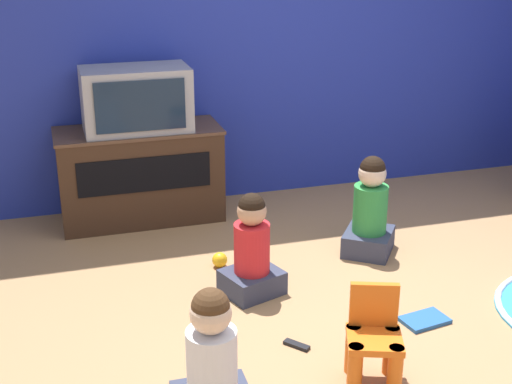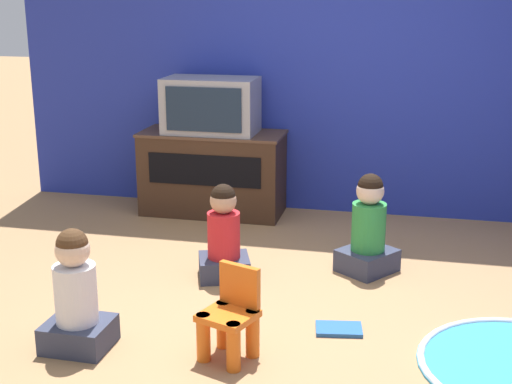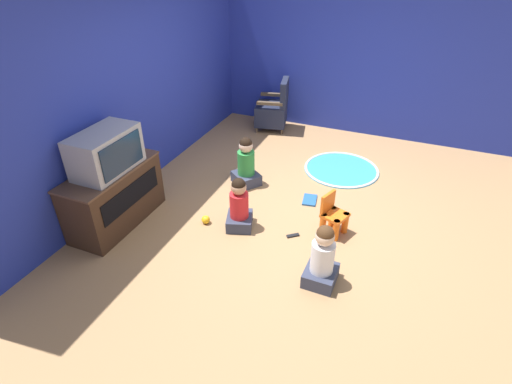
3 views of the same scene
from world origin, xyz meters
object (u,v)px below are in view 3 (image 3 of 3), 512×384
at_px(tv_cabinet, 114,196).
at_px(remote_control, 293,236).
at_px(yellow_kid_chair, 333,217).
at_px(book, 310,200).
at_px(child_watching_right, 246,164).
at_px(television, 106,152).
at_px(black_armchair, 273,110).
at_px(child_watching_left, 239,206).
at_px(toy_ball, 206,220).
at_px(child_watching_center, 322,259).

height_order(tv_cabinet, remote_control, tv_cabinet).
height_order(yellow_kid_chair, remote_control, yellow_kid_chair).
bearing_deg(book, child_watching_right, 75.50).
distance_m(tv_cabinet, television, 0.59).
distance_m(black_armchair, child_watching_left, 2.99).
bearing_deg(toy_ball, child_watching_right, -4.04).
xyz_separation_m(tv_cabinet, black_armchair, (3.39, -0.74, -0.02)).
distance_m(television, book, 2.60).
xyz_separation_m(child_watching_left, child_watching_right, (0.95, 0.33, 0.02)).
xyz_separation_m(television, yellow_kid_chair, (0.80, -2.43, -0.75)).
xyz_separation_m(child_watching_center, book, (1.38, 0.51, -0.29)).
distance_m(yellow_kid_chair, toy_ball, 1.53).
xyz_separation_m(tv_cabinet, child_watching_center, (-0.04, -2.54, -0.07)).
height_order(child_watching_center, toy_ball, child_watching_center).
bearing_deg(child_watching_left, television, 90.07).
xyz_separation_m(tv_cabinet, toy_ball, (0.37, -1.00, -0.32)).
height_order(yellow_kid_chair, child_watching_left, child_watching_left).
relative_size(child_watching_left, child_watching_center, 0.96).
bearing_deg(child_watching_right, child_watching_left, 145.65).
bearing_deg(book, child_watching_center, -169.01).
xyz_separation_m(television, remote_control, (0.54, -2.04, -0.95)).
relative_size(television, child_watching_left, 1.18).
xyz_separation_m(television, child_watching_left, (0.48, -1.38, -0.67)).
bearing_deg(yellow_kid_chair, child_watching_right, 85.82).
xyz_separation_m(yellow_kid_chair, toy_ball, (-0.43, 1.46, -0.16)).
distance_m(black_armchair, child_watching_right, 1.99).
height_order(child_watching_left, toy_ball, child_watching_left).
xyz_separation_m(black_armchair, yellow_kid_chair, (-2.59, -1.72, -0.15)).
xyz_separation_m(black_armchair, remote_control, (-2.85, -1.32, -0.35)).
relative_size(toy_ball, remote_control, 0.71).
height_order(yellow_kid_chair, toy_ball, yellow_kid_chair).
height_order(child_watching_left, child_watching_right, child_watching_right).
xyz_separation_m(child_watching_left, toy_ball, (-0.11, 0.41, -0.24)).
bearing_deg(black_armchair, child_watching_right, -3.61).
height_order(television, yellow_kid_chair, television).
distance_m(child_watching_left, book, 1.10).
xyz_separation_m(child_watching_right, toy_ball, (-1.06, 0.07, -0.25)).
relative_size(child_watching_right, toy_ball, 6.91).
bearing_deg(remote_control, television, -24.59).
bearing_deg(remote_control, yellow_kid_chair, 174.19).
height_order(child_watching_center, remote_control, child_watching_center).
height_order(child_watching_center, child_watching_right, child_watching_right).
height_order(tv_cabinet, television, television).
height_order(child_watching_right, book, child_watching_right).
bearing_deg(child_watching_right, book, -148.89).
bearing_deg(child_watching_right, child_watching_center, 171.33).
height_order(child_watching_right, remote_control, child_watching_right).
height_order(television, toy_ball, television).
distance_m(child_watching_right, remote_control, 1.36).
bearing_deg(child_watching_center, yellow_kid_chair, 6.75).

